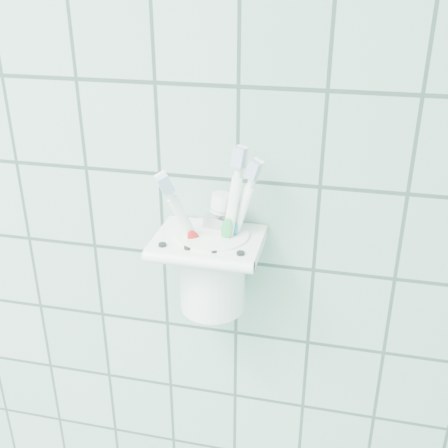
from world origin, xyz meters
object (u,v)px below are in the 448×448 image
holder_bracket (209,243)px  toothbrush_blue (215,231)px  cup (212,268)px  toothpaste_tube (207,239)px  toothbrush_pink (221,224)px  toothbrush_orange (212,224)px

holder_bracket → toothbrush_blue: bearing=-34.7°
cup → toothbrush_blue: (0.01, -0.01, 0.05)m
holder_bracket → cup: size_ratio=1.23×
toothbrush_blue → toothpaste_tube: bearing=142.8°
toothbrush_pink → toothbrush_blue: toothbrush_blue is taller
holder_bracket → toothbrush_pink: size_ratio=0.66×
holder_bracket → toothbrush_blue: (0.01, -0.01, 0.02)m
toothbrush_blue → toothpaste_tube: (-0.02, 0.02, -0.02)m
toothbrush_pink → toothbrush_orange: same height
cup → toothbrush_pink: size_ratio=0.54×
holder_bracket → cup: same height
holder_bracket → toothbrush_orange: toothbrush_orange is taller
toothbrush_pink → toothpaste_tube: bearing=171.6°
cup → toothbrush_orange: size_ratio=0.53×
toothbrush_pink → toothbrush_blue: (0.00, -0.03, 0.00)m
cup → toothbrush_blue: bearing=-57.9°
toothbrush_blue → toothbrush_orange: toothbrush_blue is taller
toothbrush_orange → toothbrush_pink: bearing=41.5°
cup → toothbrush_blue: size_ratio=0.51×
toothpaste_tube → cup: bearing=-40.7°
toothbrush_orange → toothpaste_tube: 0.02m
toothbrush_pink → toothpaste_tube: toothbrush_pink is taller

